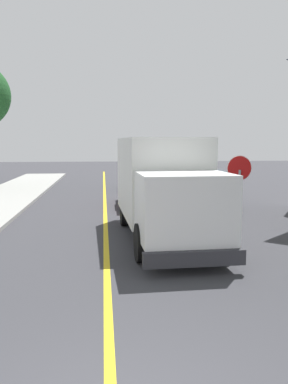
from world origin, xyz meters
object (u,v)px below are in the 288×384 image
(parked_car_near, at_px, (140,189))
(parked_car_mid, at_px, (139,177))
(box_truck, at_px, (163,183))
(parked_van_across, at_px, (209,188))
(stop_sign, at_px, (239,181))

(parked_car_near, relative_size, parked_car_mid, 1.00)
(box_truck, distance_m, parked_car_mid, 13.19)
(parked_car_near, relative_size, parked_van_across, 1.00)
(parked_van_across, bearing_deg, stop_sign, -97.90)
(box_truck, xyz_separation_m, stop_sign, (2.38, -0.38, 0.09))
(box_truck, bearing_deg, stop_sign, -8.98)
(parked_car_near, distance_m, parked_car_mid, 6.66)
(box_truck, relative_size, stop_sign, 2.74)
(stop_sign, bearing_deg, parked_car_mid, 98.30)
(box_truck, relative_size, parked_car_mid, 1.64)
(parked_van_across, xyz_separation_m, stop_sign, (-0.97, -7.02, 1.06))
(parked_car_near, bearing_deg, parked_car_mid, 85.28)
(parked_car_mid, distance_m, stop_sign, 13.71)
(box_truck, xyz_separation_m, parked_car_mid, (0.41, 13.15, -0.97))
(parked_car_mid, relative_size, parked_van_across, 1.00)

